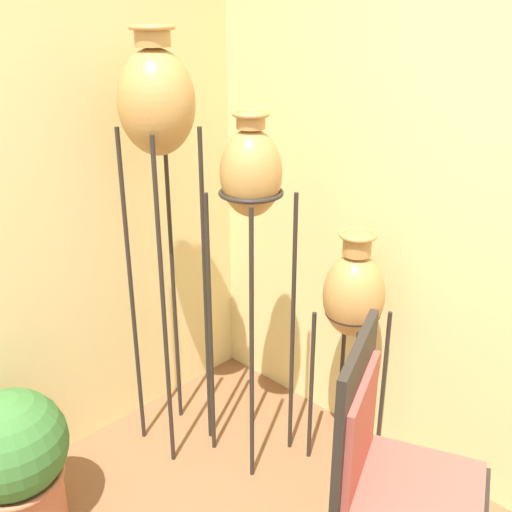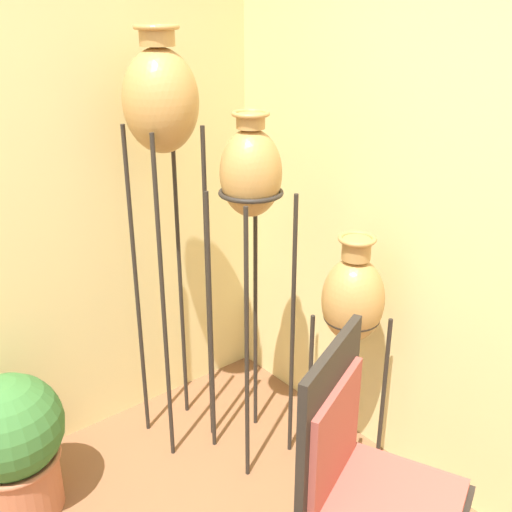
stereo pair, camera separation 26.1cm
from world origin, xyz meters
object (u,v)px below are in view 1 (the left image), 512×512
Objects in this scene: vase_stand_short at (354,297)px; potted_plant at (15,461)px; vase_stand_medium at (251,185)px; chair at (390,468)px; vase_stand_tall at (157,112)px.

potted_plant is at bearing 151.63° from vase_stand_short.
chair is at bearing -106.25° from vase_stand_medium.
vase_stand_short is at bearing -53.78° from vase_stand_medium.
vase_stand_short reaches higher than potted_plant.
vase_stand_tall is 1.69× the size of vase_stand_short.
vase_stand_medium is 1.54× the size of chair.
vase_stand_short is (0.48, -0.70, -0.77)m from vase_stand_tall.
vase_stand_tall is 1.19× the size of vase_stand_medium.
chair reaches higher than potted_plant.
vase_stand_medium is 1.47m from potted_plant.
vase_stand_short is at bearing -55.73° from vase_stand_tall.
vase_stand_medium reaches higher than chair.
vase_stand_medium is at bearing 126.22° from vase_stand_short.
vase_stand_medium is (0.21, -0.33, -0.28)m from vase_stand_tall.
chair is (-0.53, -0.55, -0.26)m from vase_stand_short.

